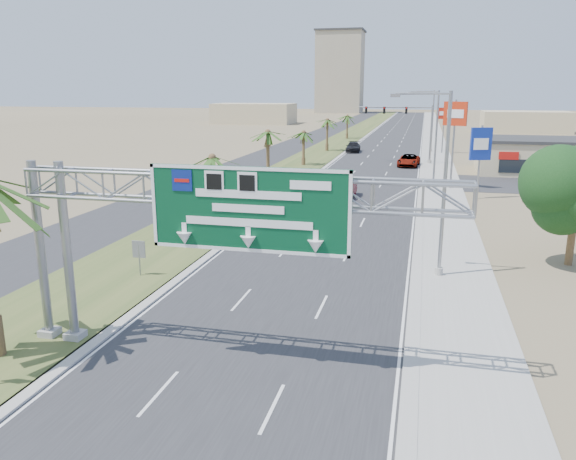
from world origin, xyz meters
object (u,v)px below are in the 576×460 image
(sign_gantry, at_px, (210,204))
(pole_sign_red_near, at_px, (455,119))
(car_far, at_px, (353,147))
(car_mid_lane, at_px, (346,189))
(store_building, at_px, (554,157))
(car_right_lane, at_px, (409,160))
(car_left_lane, at_px, (329,185))
(pole_sign_red_far, at_px, (444,117))
(pole_sign_blue, at_px, (481,146))
(signal_mast, at_px, (416,128))

(sign_gantry, xyz_separation_m, pole_sign_red_near, (10.29, 41.64, 1.11))
(car_far, bearing_deg, sign_gantry, -90.47)
(car_far, relative_size, pole_sign_red_near, 0.61)
(car_mid_lane, bearing_deg, store_building, 44.78)
(car_mid_lane, xyz_separation_m, pole_sign_red_near, (9.99, 7.30, 6.39))
(sign_gantry, relative_size, car_far, 3.02)
(car_mid_lane, xyz_separation_m, car_right_lane, (5.21, 24.37, 0.02))
(store_building, bearing_deg, car_left_lane, -141.06)
(car_left_lane, bearing_deg, car_right_lane, 71.10)
(car_far, distance_m, pole_sign_red_far, 15.23)
(car_far, xyz_separation_m, pole_sign_blue, (16.53, -38.39, 4.14))
(signal_mast, height_order, car_far, signal_mast)
(signal_mast, xyz_separation_m, car_left_lane, (-7.83, -25.90, -4.06))
(pole_sign_red_far, bearing_deg, car_far, -174.68)
(car_mid_lane, bearing_deg, pole_sign_red_far, 77.70)
(signal_mast, height_order, pole_sign_red_near, pole_sign_red_near)
(pole_sign_red_far, bearing_deg, store_building, -57.70)
(sign_gantry, height_order, pole_sign_blue, sign_gantry)
(car_mid_lane, bearing_deg, pole_sign_red_near, 37.26)
(car_far, height_order, pole_sign_red_far, pole_sign_red_far)
(pole_sign_red_near, height_order, pole_sign_red_far, pole_sign_red_near)
(pole_sign_red_far, bearing_deg, signal_mast, -105.91)
(signal_mast, bearing_deg, car_mid_lane, -102.09)
(car_mid_lane, distance_m, car_right_lane, 24.92)
(store_building, relative_size, car_mid_lane, 3.84)
(store_building, height_order, car_far, store_building)
(car_left_lane, xyz_separation_m, pole_sign_red_near, (11.89, 5.49, 6.37))
(sign_gantry, height_order, signal_mast, signal_mast)
(signal_mast, height_order, pole_sign_blue, signal_mast)
(car_mid_lane, relative_size, car_far, 0.85)
(car_left_lane, bearing_deg, store_building, 37.53)
(sign_gantry, relative_size, car_left_lane, 3.59)
(car_right_lane, bearing_deg, car_mid_lane, -97.63)
(car_mid_lane, xyz_separation_m, pole_sign_red_far, (9.99, 41.94, 5.10))
(car_left_lane, bearing_deg, pole_sign_blue, 0.25)
(car_mid_lane, relative_size, pole_sign_red_far, 0.63)
(sign_gantry, xyz_separation_m, pole_sign_red_far, (10.29, 76.28, -0.18))
(signal_mast, bearing_deg, pole_sign_red_near, -78.75)
(signal_mast, bearing_deg, car_left_lane, -106.82)
(car_far, xyz_separation_m, pole_sign_red_far, (14.30, 1.33, 5.07))
(car_right_lane, distance_m, pole_sign_blue, 23.60)
(store_building, height_order, pole_sign_red_near, pole_sign_red_near)
(car_left_lane, height_order, pole_sign_red_far, pole_sign_red_far)
(car_left_lane, relative_size, pole_sign_red_far, 0.62)
(pole_sign_blue, bearing_deg, pole_sign_red_far, 93.22)
(sign_gantry, relative_size, pole_sign_blue, 2.44)
(pole_sign_red_near, bearing_deg, car_mid_lane, -143.83)
(pole_sign_blue, bearing_deg, car_mid_lane, -169.70)
(pole_sign_blue, height_order, pole_sign_red_far, pole_sign_red_far)
(pole_sign_red_far, bearing_deg, car_left_lane, -106.50)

